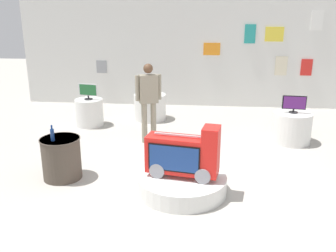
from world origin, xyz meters
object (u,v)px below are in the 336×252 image
Objects in this scene: main_display_pedestal at (182,184)px; tv_on_right_rear at (88,91)px; tv_on_left_rear at (150,89)px; tv_on_center_rear at (294,104)px; side_table_round at (61,158)px; display_pedestal_right_rear at (89,112)px; bottle_on_side_table at (52,135)px; shopper_browsing_near_truck at (149,97)px; display_pedestal_left_rear at (150,107)px; novelty_firetruck_tv at (184,156)px; display_pedestal_center_rear at (292,127)px.

main_display_pedestal is 4.17m from tv_on_right_rear.
tv_on_left_rear is 0.72× the size of tv_on_center_rear.
tv_on_right_rear is at bearing 97.85° from side_table_round.
tv_on_right_rear is (-2.48, 3.28, 0.73)m from main_display_pedestal.
display_pedestal_right_rear is 3.13m from bottle_on_side_table.
bottle_on_side_table is 0.16× the size of shopper_browsing_near_truck.
main_display_pedestal is 2.98× the size of tv_on_right_rear.
tv_on_center_rear is (2.22, 2.52, 0.72)m from main_display_pedestal.
side_table_round is (-1.00, -3.63, 0.04)m from display_pedestal_left_rear.
novelty_firetruck_tv reaches higher than display_pedestal_center_rear.
tv_on_right_rear is 0.66× the size of side_table_round.
novelty_firetruck_tv is 4.29× the size of bottle_on_side_table.
novelty_firetruck_tv reaches higher than display_pedestal_right_rear.
main_display_pedestal is 3.43m from tv_on_center_rear.
tv_on_center_rear reaches higher than side_table_round.
display_pedestal_center_rear is 1.15× the size of side_table_round.
shopper_browsing_near_truck is (1.23, 1.91, 0.63)m from side_table_round.
main_display_pedestal is 4.12m from display_pedestal_right_rear.
display_pedestal_right_rear is (-2.50, 3.29, -0.29)m from novelty_firetruck_tv.
display_pedestal_center_rear is (3.28, -1.43, -0.48)m from tv_on_left_rear.
novelty_firetruck_tv is at bearing -5.68° from bottle_on_side_table.
main_display_pedestal is at bearing -52.90° from tv_on_right_rear.
tv_on_left_rear is at bearing 105.38° from novelty_firetruck_tv.
main_display_pedestal is at bearing -74.86° from tv_on_left_rear.
tv_on_right_rear is (-1.41, -0.67, 0.06)m from tv_on_left_rear.
tv_on_center_rear is at bearing 48.65° from main_display_pedestal.
bottle_on_side_table reaches higher than side_table_round.
bottle_on_side_table is (-4.35, -2.32, 0.50)m from display_pedestal_center_rear.
novelty_firetruck_tv is at bearing -52.79° from display_pedestal_right_rear.
display_pedestal_right_rear is 1.43× the size of tv_on_right_rear.
main_display_pedestal is at bearing -131.30° from display_pedestal_center_rear.
display_pedestal_right_rear is at bearing 127.07° from main_display_pedestal.
novelty_firetruck_tv is 2.44m from shopper_browsing_near_truck.
display_pedestal_right_rear is (-1.41, -0.67, -0.48)m from tv_on_left_rear.
tv_on_right_rear is at bearing -79.03° from display_pedestal_right_rear.
side_table_round is 0.48m from bottle_on_side_table.
novelty_firetruck_tv is at bearing -52.76° from tv_on_right_rear.
display_pedestal_left_rear reaches higher than main_display_pedestal.
display_pedestal_left_rear is 1.69× the size of tv_on_center_rear.
tv_on_center_rear is at bearing 49.03° from novelty_firetruck_tv.
shopper_browsing_near_truck is (-3.06, -0.29, 0.67)m from display_pedestal_center_rear.
display_pedestal_left_rear is 0.48m from tv_on_left_rear.
bottle_on_side_table is (-2.14, 0.20, 0.69)m from main_display_pedestal.
display_pedestal_left_rear is at bearing 25.48° from display_pedestal_right_rear.
main_display_pedestal is 3.96× the size of tv_on_left_rear.
bottle_on_side_table reaches higher than tv_on_left_rear.
novelty_firetruck_tv is 2.37× the size of tv_on_center_rear.
bottle_on_side_table is at bearing -83.67° from tv_on_right_rear.
tv_on_center_rear is (3.29, -1.43, 0.05)m from tv_on_left_rear.
tv_on_left_rear is at bearing 105.14° from main_display_pedestal.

